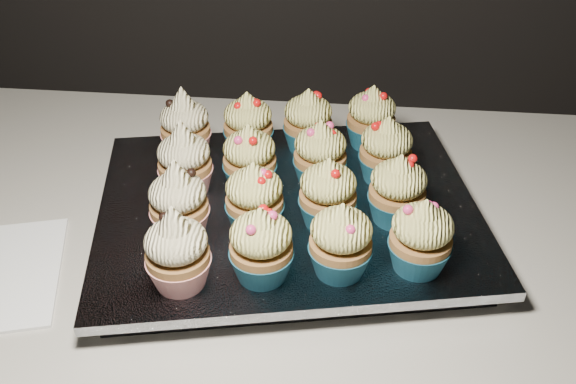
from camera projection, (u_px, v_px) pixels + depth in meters
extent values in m
cube|color=beige|center=(193.00, 229.00, 0.78)|extent=(2.44, 0.64, 0.04)
cube|color=black|center=(288.00, 219.00, 0.75)|extent=(0.45, 0.37, 0.02)
cube|color=silver|center=(288.00, 207.00, 0.74)|extent=(0.49, 0.41, 0.01)
cone|color=red|center=(180.00, 271.00, 0.62)|extent=(0.06, 0.06, 0.03)
ellipsoid|color=#F8E7AE|center=(176.00, 241.00, 0.60)|extent=(0.06, 0.06, 0.04)
cone|color=#F8E7AE|center=(173.00, 217.00, 0.58)|extent=(0.03, 0.03, 0.03)
cone|color=#185771|center=(262.00, 264.00, 0.63)|extent=(0.06, 0.06, 0.03)
ellipsoid|color=#F7EC7D|center=(261.00, 234.00, 0.61)|extent=(0.06, 0.06, 0.04)
cone|color=#F7EC7D|center=(260.00, 215.00, 0.59)|extent=(0.03, 0.03, 0.02)
cone|color=#185771|center=(340.00, 259.00, 0.63)|extent=(0.06, 0.06, 0.03)
ellipsoid|color=#F7EC7D|center=(341.00, 229.00, 0.61)|extent=(0.06, 0.06, 0.04)
cone|color=#F7EC7D|center=(343.00, 210.00, 0.60)|extent=(0.03, 0.03, 0.02)
cone|color=#185771|center=(418.00, 255.00, 0.64)|extent=(0.06, 0.06, 0.03)
ellipsoid|color=#F7EC7D|center=(423.00, 226.00, 0.62)|extent=(0.06, 0.06, 0.04)
cone|color=#F7EC7D|center=(426.00, 207.00, 0.60)|extent=(0.03, 0.03, 0.02)
cone|color=red|center=(181.00, 221.00, 0.68)|extent=(0.06, 0.06, 0.03)
ellipsoid|color=#F8E7AE|center=(177.00, 193.00, 0.66)|extent=(0.06, 0.06, 0.04)
cone|color=#F8E7AE|center=(175.00, 170.00, 0.64)|extent=(0.03, 0.03, 0.03)
cone|color=#185771|center=(255.00, 216.00, 0.69)|extent=(0.06, 0.06, 0.03)
ellipsoid|color=#F7EC7D|center=(254.00, 188.00, 0.67)|extent=(0.06, 0.06, 0.04)
cone|color=#F7EC7D|center=(253.00, 169.00, 0.65)|extent=(0.03, 0.03, 0.02)
cone|color=#185771|center=(327.00, 212.00, 0.70)|extent=(0.06, 0.06, 0.03)
ellipsoid|color=#F7EC7D|center=(328.00, 183.00, 0.67)|extent=(0.06, 0.06, 0.04)
cone|color=#F7EC7D|center=(329.00, 165.00, 0.66)|extent=(0.03, 0.03, 0.02)
cone|color=#185771|center=(395.00, 208.00, 0.70)|extent=(0.06, 0.06, 0.03)
ellipsoid|color=#F7EC7D|center=(399.00, 179.00, 0.68)|extent=(0.06, 0.06, 0.04)
cone|color=#F7EC7D|center=(401.00, 161.00, 0.67)|extent=(0.03, 0.03, 0.02)
cone|color=red|center=(187.00, 180.00, 0.75)|extent=(0.06, 0.06, 0.03)
ellipsoid|color=#F8E7AE|center=(183.00, 152.00, 0.72)|extent=(0.06, 0.06, 0.04)
cone|color=#F8E7AE|center=(181.00, 130.00, 0.71)|extent=(0.03, 0.03, 0.03)
cone|color=#185771|center=(250.00, 176.00, 0.75)|extent=(0.06, 0.06, 0.03)
ellipsoid|color=#F7EC7D|center=(249.00, 148.00, 0.73)|extent=(0.06, 0.06, 0.04)
cone|color=#F7EC7D|center=(248.00, 131.00, 0.72)|extent=(0.03, 0.03, 0.02)
cone|color=#185771|center=(319.00, 171.00, 0.76)|extent=(0.06, 0.06, 0.03)
ellipsoid|color=#F7EC7D|center=(320.00, 144.00, 0.74)|extent=(0.06, 0.06, 0.04)
cone|color=#F7EC7D|center=(321.00, 127.00, 0.72)|extent=(0.03, 0.03, 0.02)
cone|color=#185771|center=(384.00, 167.00, 0.77)|extent=(0.06, 0.06, 0.03)
ellipsoid|color=#F7EC7D|center=(387.00, 140.00, 0.74)|extent=(0.06, 0.06, 0.04)
cone|color=#F7EC7D|center=(389.00, 123.00, 0.73)|extent=(0.03, 0.03, 0.02)
cone|color=red|center=(187.00, 143.00, 0.81)|extent=(0.06, 0.06, 0.03)
ellipsoid|color=#F8E7AE|center=(184.00, 117.00, 0.79)|extent=(0.06, 0.06, 0.04)
cone|color=#F8E7AE|center=(182.00, 97.00, 0.77)|extent=(0.03, 0.03, 0.03)
cone|color=#185771|center=(249.00, 141.00, 0.81)|extent=(0.06, 0.06, 0.03)
ellipsoid|color=#F7EC7D|center=(248.00, 115.00, 0.79)|extent=(0.06, 0.06, 0.04)
cone|color=#F7EC7D|center=(247.00, 98.00, 0.78)|extent=(0.03, 0.03, 0.02)
cone|color=#185771|center=(308.00, 137.00, 0.82)|extent=(0.06, 0.06, 0.03)
ellipsoid|color=#F7EC7D|center=(308.00, 111.00, 0.80)|extent=(0.06, 0.06, 0.04)
cone|color=#F7EC7D|center=(309.00, 95.00, 0.79)|extent=(0.03, 0.03, 0.02)
cone|color=#185771|center=(370.00, 134.00, 0.83)|extent=(0.06, 0.06, 0.03)
ellipsoid|color=#F7EC7D|center=(372.00, 108.00, 0.81)|extent=(0.06, 0.06, 0.04)
cone|color=#F7EC7D|center=(374.00, 91.00, 0.79)|extent=(0.03, 0.03, 0.02)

